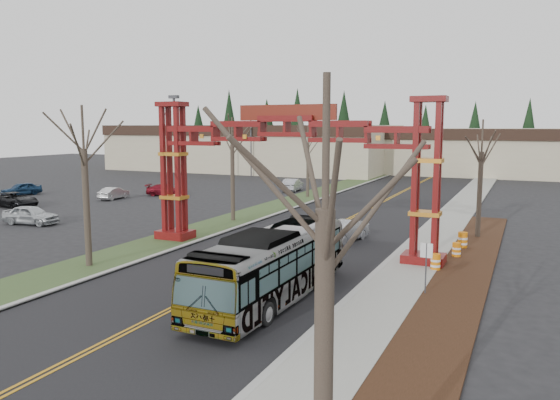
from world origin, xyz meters
The scene contains 33 objects.
ground centered at (0.00, 0.00, 0.00)m, with size 200.00×200.00×0.00m, color black.
road centered at (0.00, 25.00, 0.01)m, with size 12.00×110.00×0.02m, color black.
lane_line_left centered at (-0.12, 25.00, 0.03)m, with size 0.12×100.00×0.01m, color #BF8216.
lane_line_right centered at (0.12, 25.00, 0.03)m, with size 0.12×100.00×0.01m, color #BF8216.
curb_right centered at (6.15, 25.00, 0.07)m, with size 0.30×110.00×0.15m, color #A2A39D.
sidewalk_right centered at (7.60, 25.00, 0.08)m, with size 2.60×110.00×0.14m, color gray.
landscape_strip centered at (10.20, 10.00, 0.06)m, with size 2.60×50.00×0.12m, color black.
grass_median centered at (-8.00, 25.00, 0.04)m, with size 4.00×110.00×0.08m, color #344D26.
curb_left centered at (-6.15, 25.00, 0.07)m, with size 0.30×110.00×0.15m, color #A2A39D.
gateway_arch centered at (0.00, 18.00, 5.98)m, with size 18.20×1.60×8.90m.
retail_building_west centered at (-30.00, 71.96, 3.76)m, with size 46.00×22.30×7.50m.
retail_building_east centered at (10.00, 79.95, 3.51)m, with size 38.00×20.30×7.00m.
conifer_treeline centered at (0.25, 92.00, 6.49)m, with size 116.10×5.60×13.00m.
transit_bus centered at (3.19, 9.31, 1.52)m, with size 2.56×10.93×3.04m, color #9FA3A6.
silver_sedan centered at (2.30, 22.00, 0.67)m, with size 1.41×4.04×1.33m, color #A5A8AD.
parked_car_near_a centered at (-21.13, 18.00, 0.73)m, with size 1.72×4.28×1.46m, color silver.
parked_car_near_b centered at (-25.38, 31.87, 0.61)m, with size 1.29×3.71×1.22m, color silver.
parked_car_near_c centered at (-29.91, 23.79, 0.68)m, with size 2.25×4.88×1.36m, color black.
parked_car_mid_a centered at (-22.24, 36.42, 0.62)m, with size 1.73×4.25×1.23m, color maroon.
parked_car_mid_b centered at (-36.52, 30.13, 0.70)m, with size 1.65×4.09×1.39m, color navy.
parked_car_far_a centered at (-11.59, 45.70, 0.72)m, with size 1.52×4.35×1.43m, color #B1B2B9.
bare_tree_median_near centered at (-8.00, 10.27, 6.16)m, with size 3.40×3.40×8.44m.
bare_tree_median_mid centered at (-8.00, 25.66, 5.91)m, with size 3.17×3.17×8.04m.
bare_tree_median_far centered at (-8.00, 41.41, 5.41)m, with size 3.05×3.05×7.46m.
bare_tree_right_near centered at (10.00, -3.09, 6.03)m, with size 3.19×3.19×8.18m.
bare_tree_right_far centered at (10.00, 26.65, 5.67)m, with size 3.18×3.18×7.80m.
light_pole_near centered at (-15.53, 28.79, 5.80)m, with size 0.87×0.43×10.02m.
light_pole_mid centered at (-29.34, 46.82, 5.22)m, with size 0.78×0.39×9.02m.
light_pole_far centered at (-24.57, 60.40, 4.92)m, with size 0.74×0.37×8.50m.
street_sign centered at (9.02, 12.62, 1.68)m, with size 0.53×0.08×2.34m.
barrel_south centered at (8.80, 16.86, 0.46)m, with size 0.50×0.50×0.93m.
barrel_mid centered at (9.41, 20.27, 0.45)m, with size 0.49×0.49×0.90m.
barrel_north centered at (9.46, 22.76, 0.53)m, with size 0.57×0.57×1.05m.
Camera 1 is at (12.86, -11.05, 7.37)m, focal length 35.00 mm.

